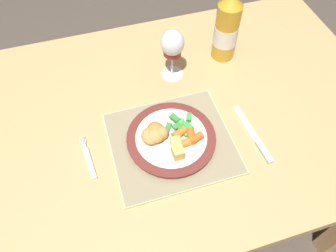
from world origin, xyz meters
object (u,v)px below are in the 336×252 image
at_px(table_knife, 255,138).
at_px(wine_glass, 172,46).
at_px(fork, 89,160).
at_px(dinner_plate, 171,139).
at_px(bottle, 227,28).
at_px(dining_table, 145,136).

xyz_separation_m(table_knife, wine_glass, (-0.14, 0.30, 0.11)).
bearing_deg(fork, table_knife, -8.39).
xyz_separation_m(dinner_plate, fork, (-0.22, 0.01, -0.01)).
distance_m(table_knife, bottle, 0.35).
bearing_deg(table_knife, wine_glass, 115.76).
distance_m(dinner_plate, fork, 0.22).
relative_size(dinner_plate, bottle, 0.78).
xyz_separation_m(dining_table, table_knife, (0.27, -0.15, 0.09)).
distance_m(fork, table_knife, 0.45).
xyz_separation_m(dinner_plate, table_knife, (0.22, -0.06, -0.01)).
height_order(dinner_plate, wine_glass, wine_glass).
bearing_deg(wine_glass, bottle, 11.35).
relative_size(table_knife, wine_glass, 1.21).
bearing_deg(fork, dinner_plate, -2.11).
height_order(table_knife, wine_glass, wine_glass).
xyz_separation_m(dining_table, wine_glass, (0.13, 0.14, 0.20)).
relative_size(dining_table, table_knife, 7.30).
xyz_separation_m(dining_table, dinner_plate, (0.05, -0.10, 0.10)).
bearing_deg(dinner_plate, dining_table, 118.25).
distance_m(dining_table, table_knife, 0.33).
distance_m(dining_table, bottle, 0.41).
distance_m(table_knife, wine_glass, 0.35).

